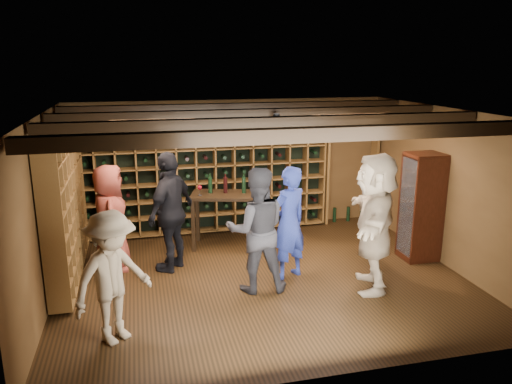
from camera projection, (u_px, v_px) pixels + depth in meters
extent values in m
plane|color=black|center=(263.00, 279.00, 7.56)|extent=(6.00, 6.00, 0.00)
plane|color=brown|center=(231.00, 165.00, 9.59)|extent=(6.00, 0.00, 6.00)
plane|color=brown|center=(326.00, 267.00, 4.89)|extent=(6.00, 0.00, 6.00)
plane|color=brown|center=(43.00, 214.00, 6.57)|extent=(0.00, 5.00, 5.00)
plane|color=brown|center=(446.00, 188.00, 7.92)|extent=(0.00, 5.00, 5.00)
plane|color=black|center=(264.00, 113.00, 6.92)|extent=(6.00, 6.00, 0.00)
cube|color=black|center=(300.00, 135.00, 5.44)|extent=(5.90, 0.18, 0.16)
cube|color=black|center=(273.00, 123.00, 6.47)|extent=(5.90, 0.18, 0.16)
cube|color=black|center=(254.00, 114.00, 7.51)|extent=(5.90, 0.18, 0.16)
cube|color=black|center=(239.00, 108.00, 8.54)|extent=(5.90, 0.18, 0.16)
cylinder|color=black|center=(177.00, 123.00, 6.68)|extent=(0.10, 0.10, 0.10)
cylinder|color=black|center=(276.00, 117.00, 7.39)|extent=(0.10, 0.10, 0.10)
cylinder|color=black|center=(366.00, 121.00, 6.99)|extent=(0.10, 0.10, 0.10)
cylinder|color=black|center=(233.00, 113.00, 8.03)|extent=(0.10, 0.10, 0.10)
cube|color=brown|center=(205.00, 174.00, 9.34)|extent=(4.65, 0.30, 2.20)
cube|color=black|center=(205.00, 174.00, 9.34)|extent=(4.56, 0.02, 2.16)
cube|color=brown|center=(65.00, 203.00, 7.40)|extent=(0.30, 2.65, 2.20)
cube|color=black|center=(65.00, 203.00, 7.40)|extent=(0.29, 0.02, 2.16)
cube|color=brown|center=(352.00, 131.00, 9.81)|extent=(1.15, 0.32, 0.04)
cube|color=brown|center=(374.00, 176.00, 10.17)|extent=(0.05, 0.28, 1.85)
cube|color=brown|center=(326.00, 178.00, 9.93)|extent=(0.05, 0.28, 1.85)
cube|color=tan|center=(333.00, 126.00, 9.69)|extent=(0.40, 0.30, 0.20)
cube|color=tan|center=(355.00, 125.00, 9.79)|extent=(0.40, 0.30, 0.20)
cube|color=tan|center=(371.00, 125.00, 9.87)|extent=(0.40, 0.30, 0.20)
cube|color=black|center=(417.00, 255.00, 8.35)|extent=(0.55, 0.50, 0.10)
cube|color=black|center=(421.00, 206.00, 8.14)|extent=(0.55, 0.50, 1.70)
cube|color=white|center=(407.00, 207.00, 8.08)|extent=(0.01, 0.46, 1.60)
cube|color=black|center=(421.00, 206.00, 8.14)|extent=(0.50, 0.44, 0.02)
sphere|color=#59260C|center=(421.00, 201.00, 8.11)|extent=(0.18, 0.18, 0.18)
imported|color=navy|center=(289.00, 223.00, 7.43)|extent=(0.74, 0.64, 1.72)
imported|color=black|center=(257.00, 230.00, 7.00)|extent=(0.95, 0.78, 1.80)
imported|color=maroon|center=(110.00, 218.00, 7.71)|extent=(0.57, 0.85, 1.69)
imported|color=black|center=(171.00, 212.00, 7.70)|extent=(1.03, 1.16, 1.89)
imported|color=gray|center=(112.00, 278.00, 5.72)|extent=(1.18, 1.10, 1.60)
imported|color=tan|center=(375.00, 222.00, 7.04)|extent=(1.23, 1.93, 1.99)
cube|color=black|center=(228.00, 195.00, 8.66)|extent=(1.40, 0.94, 0.05)
cube|color=black|center=(193.00, 226.00, 8.53)|extent=(0.08, 0.08, 0.92)
cube|color=black|center=(262.00, 227.00, 8.51)|extent=(0.08, 0.08, 0.92)
cube|color=black|center=(198.00, 217.00, 9.05)|extent=(0.08, 0.08, 0.92)
cube|color=black|center=(262.00, 217.00, 9.03)|extent=(0.08, 0.08, 0.92)
cylinder|color=black|center=(210.00, 185.00, 8.67)|extent=(0.07, 0.07, 0.28)
cylinder|color=black|center=(225.00, 185.00, 8.67)|extent=(0.07, 0.07, 0.28)
cylinder|color=black|center=(244.00, 185.00, 8.66)|extent=(0.07, 0.07, 0.28)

